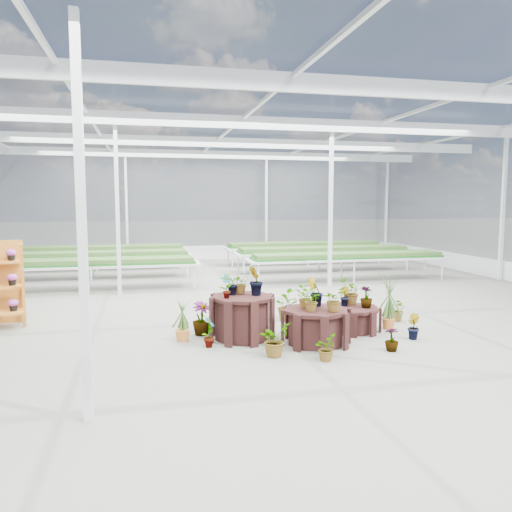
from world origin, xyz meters
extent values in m
plane|color=gray|center=(0.00, 0.00, 0.00)|extent=(24.00, 24.00, 0.00)
cylinder|color=black|center=(-0.63, -1.04, 0.40)|extent=(1.36, 1.36, 0.80)
cylinder|color=black|center=(0.57, -1.64, 0.31)|extent=(1.31, 1.31, 0.62)
cylinder|color=black|center=(1.57, -0.94, 0.23)|extent=(1.35, 1.35, 0.47)
imported|color=#375725|center=(-0.81, -0.94, 1.01)|extent=(0.29, 0.29, 0.42)
imported|color=#375725|center=(-0.38, -1.07, 1.07)|extent=(0.32, 0.36, 0.55)
imported|color=#375725|center=(-0.61, -0.81, 1.00)|extent=(0.42, 0.38, 0.40)
imported|color=#375725|center=(-0.95, -1.21, 1.02)|extent=(0.26, 0.21, 0.44)
imported|color=#375725|center=(0.39, -1.53, 0.82)|extent=(0.47, 0.46, 0.40)
imported|color=#375725|center=(0.79, -1.88, 0.83)|extent=(0.49, 0.48, 0.41)
imported|color=#375725|center=(0.63, -1.39, 0.88)|extent=(0.30, 0.25, 0.52)
imported|color=#375725|center=(0.40, -1.80, 0.81)|extent=(0.44, 0.42, 0.38)
imported|color=#375725|center=(1.45, -0.79, 0.66)|extent=(0.18, 0.22, 0.38)
imported|color=#375725|center=(1.80, -1.04, 0.68)|extent=(0.34, 0.34, 0.43)
imported|color=#375725|center=(1.62, -0.68, 0.72)|extent=(0.58, 0.56, 0.50)
imported|color=#375725|center=(-1.29, -1.43, 0.29)|extent=(0.29, 0.35, 0.58)
imported|color=#375725|center=(-1.32, -0.58, 0.31)|extent=(0.46, 0.46, 0.63)
imported|color=#375725|center=(-0.32, -2.15, 0.28)|extent=(0.66, 0.65, 0.55)
imported|color=#375725|center=(0.40, -2.54, 0.21)|extent=(0.44, 0.47, 0.41)
imported|color=#375725|center=(1.66, -2.32, 0.20)|extent=(0.28, 0.28, 0.41)
imported|color=#375725|center=(2.40, -1.71, 0.23)|extent=(0.24, 0.28, 0.47)
imported|color=#375725|center=(2.83, -0.37, 0.24)|extent=(0.50, 0.54, 0.48)
imported|color=#375725|center=(1.62, -0.28, 0.24)|extent=(0.18, 0.26, 0.48)
imported|color=#375725|center=(0.54, 0.19, 0.32)|extent=(0.59, 0.65, 0.64)
imported|color=#375725|center=(-0.78, 0.08, 0.28)|extent=(0.30, 0.35, 0.56)
camera|label=1|loc=(-2.34, -9.74, 2.47)|focal=35.00mm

